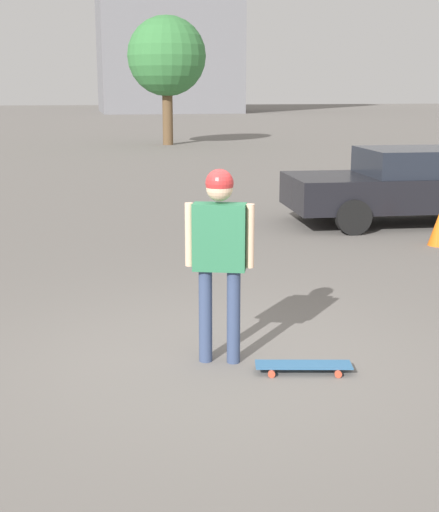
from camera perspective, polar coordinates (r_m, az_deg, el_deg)
name	(u,v)px	position (r m, az deg, el deg)	size (l,w,h in m)	color
ground_plane	(220,361)	(6.61, 0.00, -8.43)	(220.00, 220.00, 0.00)	slate
person	(220,243)	(6.28, 0.00, 1.08)	(0.59, 0.34, 1.77)	#38476B
skateboard	(303,365)	(6.39, 6.73, -8.69)	(0.87, 0.40, 0.07)	#336693
car_parked_near	(414,185)	(13.72, 15.29, 5.54)	(4.71, 2.24, 1.38)	black
tree_distant	(167,57)	(32.43, -4.25, 15.61)	(3.45, 3.45, 5.58)	brown
traffic_cone	(439,228)	(11.87, 17.15, 2.14)	(0.33, 0.33, 0.56)	orange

